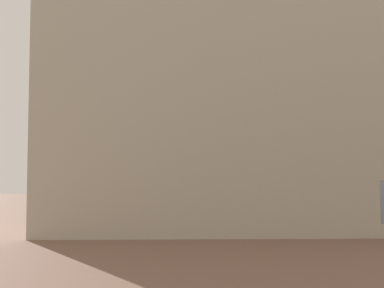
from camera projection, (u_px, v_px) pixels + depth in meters
landmark_building at (230, 89)px, 34.27m from camera, size 28.57×12.14×34.57m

